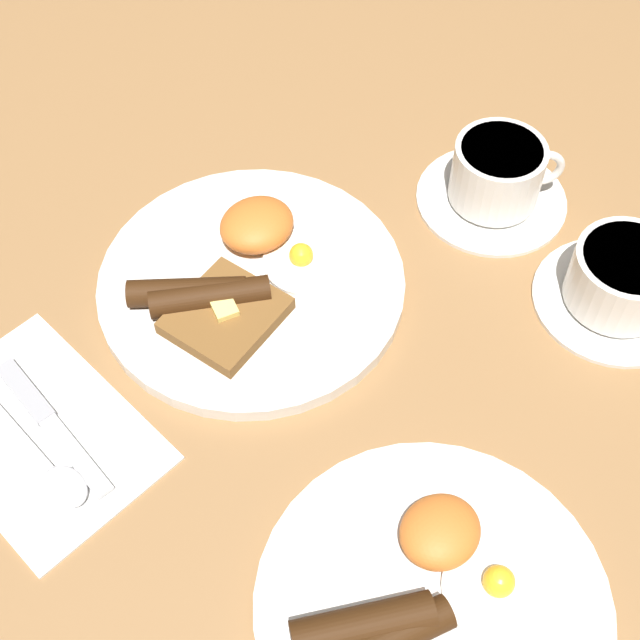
% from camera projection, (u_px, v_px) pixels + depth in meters
% --- Properties ---
extents(ground_plane, '(3.00, 3.00, 0.00)m').
position_uv_depth(ground_plane, '(252.00, 289.00, 0.83)').
color(ground_plane, olive).
extents(breakfast_plate_near, '(0.28, 0.28, 0.05)m').
position_uv_depth(breakfast_plate_near, '(248.00, 280.00, 0.82)').
color(breakfast_plate_near, silver).
rests_on(breakfast_plate_near, ground_plane).
extents(breakfast_plate_far, '(0.26, 0.26, 0.04)m').
position_uv_depth(breakfast_plate_far, '(429.00, 602.00, 0.65)').
color(breakfast_plate_far, silver).
rests_on(breakfast_plate_far, ground_plane).
extents(teacup_near, '(0.15, 0.15, 0.07)m').
position_uv_depth(teacup_near, '(497.00, 179.00, 0.87)').
color(teacup_near, silver).
rests_on(teacup_near, ground_plane).
extents(teacup_far, '(0.15, 0.15, 0.06)m').
position_uv_depth(teacup_far, '(621.00, 282.00, 0.80)').
color(teacup_far, silver).
rests_on(teacup_far, ground_plane).
extents(napkin, '(0.15, 0.22, 0.01)m').
position_uv_depth(napkin, '(41.00, 437.00, 0.74)').
color(napkin, white).
rests_on(napkin, ground_plane).
extents(knife, '(0.02, 0.16, 0.01)m').
position_uv_depth(knife, '(46.00, 418.00, 0.74)').
color(knife, silver).
rests_on(knife, napkin).
extents(spoon, '(0.03, 0.15, 0.01)m').
position_uv_depth(spoon, '(53.00, 472.00, 0.71)').
color(spoon, silver).
rests_on(spoon, napkin).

